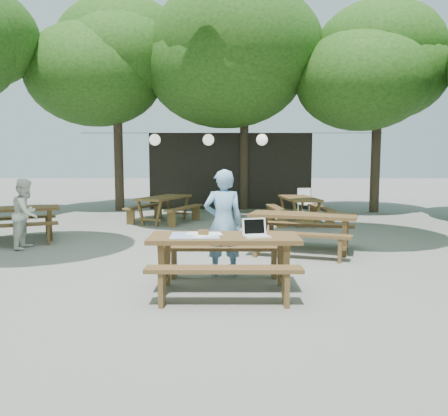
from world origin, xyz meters
The scene contains 13 objects.
ground centered at (0.00, 0.00, 0.00)m, with size 80.00×80.00×0.00m, color slate.
pavilion centered at (0.50, 10.50, 1.40)m, with size 6.00×3.00×2.80m, color black.
main_picnic_table centered at (0.28, -1.37, 0.39)m, with size 2.00×1.58×0.75m.
picnic_table_nw centered at (-4.38, 2.23, 0.39)m, with size 2.37×2.21×0.75m.
picnic_table_ne centered at (1.78, 1.15, 0.39)m, with size 2.30×2.10×0.75m.
picnic_table_far_w centered at (-1.45, 5.34, 0.39)m, with size 2.17×2.35×0.75m.
picnic_table_far_e centered at (2.38, 5.08, 0.39)m, with size 1.73×2.06×0.75m.
woman centered at (0.27, -0.59, 0.81)m, with size 0.59×0.39×1.63m, color #7EB4E5.
second_person centered at (-3.70, 1.53, 0.70)m, with size 0.68×0.53×1.40m, color white.
plastic_chair centered at (2.89, 6.76, 0.26)m, with size 0.51×0.51×0.90m.
laptop centered at (0.70, -1.43, 0.81)m, with size 0.39×0.34×0.24m.
tabletop_clutter centered at (-0.08, -1.36, 0.76)m, with size 0.71×0.57×0.08m.
paper_lanterns centered at (-0.19, 6.00, 2.40)m, with size 9.00×0.34×0.38m.
Camera 1 is at (0.29, -7.15, 1.73)m, focal length 35.00 mm.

